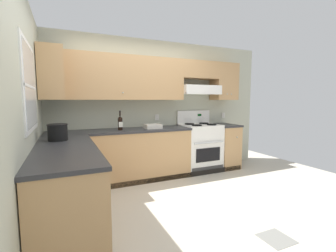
{
  "coord_description": "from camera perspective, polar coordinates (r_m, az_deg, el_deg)",
  "views": [
    {
      "loc": [
        -1.25,
        -2.72,
        1.41
      ],
      "look_at": [
        0.28,
        0.7,
        1.0
      ],
      "focal_mm": 25.03,
      "sensor_mm": 36.0,
      "label": 1
    }
  ],
  "objects": [
    {
      "name": "floor_accent_tile",
      "position": [
        2.88,
        24.85,
        -23.58
      ],
      "size": [
        0.3,
        0.3,
        0.01
      ],
      "primitive_type": "cube",
      "color": "slate",
      "rests_on": "ground_plane"
    },
    {
      "name": "stove",
      "position": [
        4.78,
        7.8,
        -5.06
      ],
      "size": [
        0.76,
        0.62,
        1.2
      ],
      "color": "white",
      "rests_on": "ground_plane"
    },
    {
      "name": "counter_back_run",
      "position": [
        4.26,
        -6.59,
        -6.81
      ],
      "size": [
        3.6,
        0.65,
        0.91
      ],
      "color": "tan",
      "rests_on": "ground_plane"
    },
    {
      "name": "ground_plane",
      "position": [
        3.31,
        0.51,
        -19.01
      ],
      "size": [
        7.04,
        7.04,
        0.0
      ],
      "primitive_type": "plane",
      "color": "#B2AA99"
    },
    {
      "name": "counter_left_run",
      "position": [
        2.87,
        -23.28,
        -13.75
      ],
      "size": [
        0.63,
        1.91,
        0.91
      ],
      "color": "tan",
      "rests_on": "ground_plane"
    },
    {
      "name": "wine_bottle",
      "position": [
        4.06,
        -11.57,
        0.84
      ],
      "size": [
        0.08,
        0.08,
        0.33
      ],
      "color": "black",
      "rests_on": "counter_back_run"
    },
    {
      "name": "bowl",
      "position": [
        4.2,
        -3.7,
        -0.23
      ],
      "size": [
        0.29,
        0.23,
        0.08
      ],
      "color": "beige",
      "rests_on": "counter_back_run"
    },
    {
      "name": "bucket",
      "position": [
        3.23,
        -25.28,
        -1.3
      ],
      "size": [
        0.25,
        0.25,
        0.21
      ],
      "color": "black",
      "rests_on": "counter_left_run"
    },
    {
      "name": "wall_back",
      "position": [
        4.55,
        -3.05,
        7.12
      ],
      "size": [
        4.68,
        0.57,
        2.55
      ],
      "color": "#B7BAA3",
      "rests_on": "ground_plane"
    },
    {
      "name": "wall_left",
      "position": [
        2.96,
        -30.87,
        4.07
      ],
      "size": [
        0.47,
        4.0,
        2.55
      ],
      "color": "#B7BAA3",
      "rests_on": "ground_plane"
    }
  ]
}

